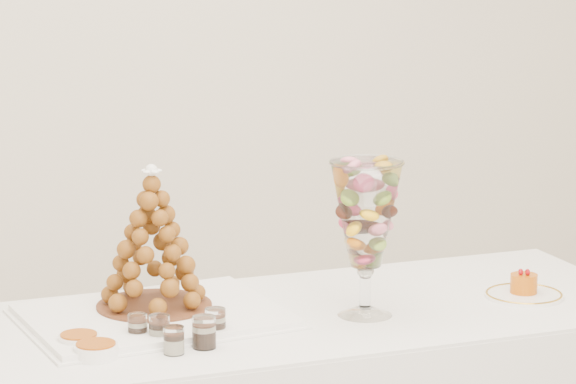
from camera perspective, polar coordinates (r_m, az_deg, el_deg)
name	(u,v)px	position (r m, az deg, el deg)	size (l,w,h in m)	color
lace_tray	(154,316)	(3.37, -5.62, -5.20)	(0.61, 0.45, 0.02)	white
macaron_vase	(366,216)	(3.34, 3.28, -1.03)	(0.18, 0.18, 0.39)	white
cake_plate	(524,295)	(3.60, 9.84, -4.28)	(0.20, 0.20, 0.01)	white
verrine_a	(138,327)	(3.22, -6.31, -5.64)	(0.05, 0.05, 0.06)	white
verrine_b	(159,329)	(3.19, -5.40, -5.73)	(0.05, 0.05, 0.07)	white
verrine_c	(215,322)	(3.23, -3.06, -5.47)	(0.05, 0.05, 0.07)	white
verrine_d	(174,340)	(3.11, -4.80, -6.20)	(0.05, 0.05, 0.06)	white
verrine_e	(204,332)	(3.15, -3.53, -5.88)	(0.06, 0.06, 0.07)	white
ramekin_back	(79,341)	(3.19, -8.74, -6.20)	(0.10, 0.10, 0.03)	white
ramekin_front	(96,351)	(3.11, -8.04, -6.61)	(0.10, 0.10, 0.03)	white
croquembouche	(153,238)	(3.37, -5.68, -1.94)	(0.29, 0.29, 0.36)	#5F3019
mousse_cake	(524,283)	(3.60, 9.84, -3.78)	(0.07, 0.07, 0.06)	#C15708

